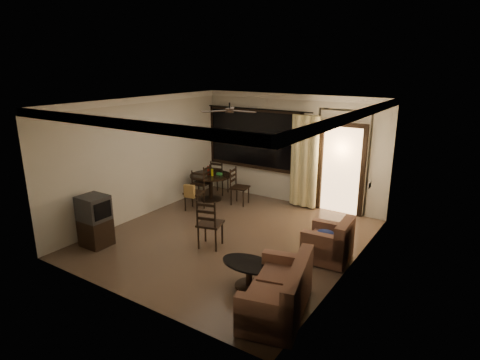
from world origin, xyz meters
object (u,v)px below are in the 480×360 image
Objects in this scene: dining_chair_east at (239,194)px; armchair at (330,244)px; dining_chair_west at (201,189)px; tv_cabinet at (95,221)px; dining_chair_north at (220,184)px; side_chair at (210,232)px; dining_chair_south at (194,198)px; coffee_table at (249,271)px; sofa at (280,294)px; dining_table at (211,180)px.

armchair is at bearing -127.15° from dining_chair_east.
tv_cabinet is (-0.01, -3.35, 0.24)m from dining_chair_west.
armchair is (4.04, -2.10, 0.05)m from dining_chair_north.
armchair is at bearing 24.64° from tv_cabinet.
dining_chair_south is at bearing -58.03° from side_chair.
dining_chair_west is 2.91m from side_chair.
dining_chair_north is at bearing 163.20° from dining_chair_west.
coffee_table is at bearing -119.28° from armchair.
dining_chair_east is at bearing 146.63° from dining_chair_north.
side_chair is at bearing -51.11° from dining_chair_south.
sofa is 1.96× the size of armchair.
dining_chair_north is at bearing 120.79° from sofa.
sofa is 1.70× the size of coffee_table.
sofa is at bearing -93.57° from armchair.
sofa is 1.61× the size of side_chair.
tv_cabinet is at bearing 165.61° from sofa.
dining_chair_west and dining_chair_south have the same top height.
dining_chair_south is at bearing 91.33° from dining_chair_north.
dining_chair_south is 0.92× the size of tv_cabinet.
dining_chair_south is 1.43m from dining_chair_north.
dining_chair_south is 1.13× the size of armchair.
dining_chair_north reaches higher than coffee_table.
side_chair is at bearing 33.03° from dining_chair_west.
side_chair is at bearing 149.67° from coffee_table.
dining_chair_west is 4.52m from coffee_table.
dining_chair_east is 0.98× the size of coffee_table.
dining_chair_west is at bearing 107.09° from dining_chair_south.
coffee_table is (-0.77, 0.38, -0.04)m from sofa.
tv_cabinet reaches higher than dining_chair_east.
sofa is at bearing -26.13° from coffee_table.
dining_chair_south is 1.00× the size of dining_chair_north.
dining_chair_east is 0.93× the size of side_chair.
side_chair is (1.84, -2.85, 0.02)m from dining_chair_north.
side_chair reaches higher than dining_chair_east.
dining_table is 1.16× the size of dining_chair_east.
dining_chair_west is at bearing 138.34° from coffee_table.
coffee_table is at bearing 139.82° from sofa.
dining_table is 0.63m from dining_chair_north.
dining_chair_east is 1.13× the size of armchair.
dining_chair_east is 1.20m from dining_chair_south.
coffee_table is 0.95× the size of side_chair.
coffee_table is (-0.76, -1.60, -0.05)m from armchair.
dining_chair_west is at bearing 89.30° from tv_cabinet.
coffee_table is at bearing -153.30° from dining_chair_east.
dining_table is at bearing -68.89° from side_chair.
dining_chair_west is at bearing 73.20° from dining_chair_north.
side_chair is (-2.20, -0.76, -0.03)m from armchair.
sofa is at bearing 135.32° from side_chair.
armchair is 0.82× the size of side_chair.
tv_cabinet is at bearing 79.62° from dining_chair_north.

